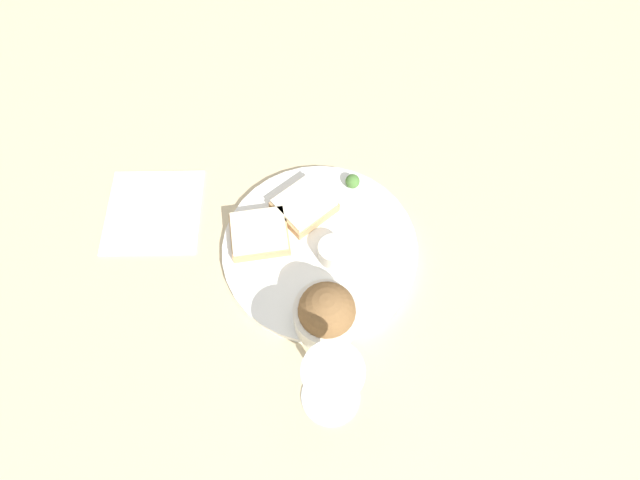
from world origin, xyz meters
TOP-DOWN VIEW (x-y plane):
  - ground_plane at (0.00, 0.00)m, footprint 4.00×4.00m
  - dinner_plate at (0.00, 0.00)m, footprint 0.30×0.30m
  - salad_bowl at (-0.01, -0.12)m, footprint 0.09×0.09m
  - sauce_ramekin at (0.02, -0.02)m, footprint 0.05×0.05m
  - cheese_toast_near at (-0.01, 0.07)m, footprint 0.11×0.11m
  - cheese_toast_far at (-0.09, 0.03)m, footprint 0.09×0.08m
  - wine_glass at (-0.03, -0.22)m, footprint 0.08×0.08m
  - garnish at (0.07, 0.10)m, footprint 0.02×0.02m
  - napkin at (-0.25, 0.12)m, footprint 0.18×0.18m

SIDE VIEW (x-z plane):
  - ground_plane at x=0.00m, z-range 0.00..0.00m
  - napkin at x=-0.25m, z-range 0.00..0.01m
  - dinner_plate at x=0.00m, z-range 0.00..0.01m
  - garnish at x=0.07m, z-range 0.01..0.04m
  - cheese_toast_far at x=-0.09m, z-range 0.01..0.04m
  - cheese_toast_near at x=-0.01m, z-range 0.01..0.04m
  - sauce_ramekin at x=0.02m, z-range 0.02..0.05m
  - salad_bowl at x=-0.01m, z-range 0.01..0.09m
  - wine_glass at x=-0.03m, z-range 0.03..0.18m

